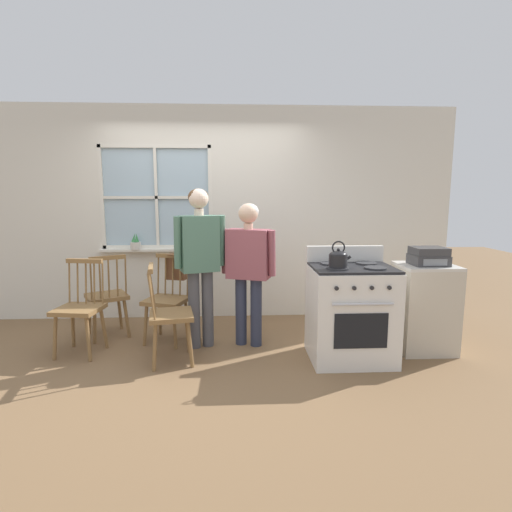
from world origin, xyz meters
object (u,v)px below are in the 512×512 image
object	(u,v)px
person_elderly_left	(200,253)
stove	(351,312)
potted_plant	(136,244)
handbag	(176,268)
person_teen_center	(248,260)
side_counter	(424,308)
chair_center_cluster	(80,310)
chair_by_window	(167,301)
chair_near_wall	(107,297)
kettle	(338,258)
chair_near_stove	(169,316)
stereo	(429,256)

from	to	relation	value
person_elderly_left	stove	bearing A→B (deg)	-33.63
potted_plant	handbag	xyz separation A→B (m)	(0.59, -0.59, -0.21)
person_teen_center	side_counter	size ratio (longest dim) A/B	1.68
person_elderly_left	handbag	distance (m)	0.56
chair_center_cluster	handbag	distance (m)	1.08
chair_by_window	chair_near_wall	distance (m)	0.72
person_elderly_left	kettle	bearing A→B (deg)	-40.65
stove	handbag	size ratio (longest dim) A/B	3.53
kettle	person_elderly_left	bearing A→B (deg)	158.11
handbag	chair_near_wall	bearing A→B (deg)	-176.29
chair_center_cluster	person_teen_center	bearing A→B (deg)	13.22
person_teen_center	chair_near_stove	bearing A→B (deg)	-133.12
chair_near_wall	side_counter	world-z (taller)	chair_near_wall
person_teen_center	stereo	bearing A→B (deg)	11.56
stereo	handbag	bearing A→B (deg)	166.49
chair_center_cluster	kettle	size ratio (longest dim) A/B	3.85
stove	person_elderly_left	bearing A→B (deg)	165.13
person_elderly_left	stove	distance (m)	1.62
person_elderly_left	side_counter	bearing A→B (deg)	-23.79
stove	chair_near_wall	bearing A→B (deg)	163.72
stove	side_counter	world-z (taller)	stove
chair_near_wall	person_teen_center	size ratio (longest dim) A/B	0.63
chair_near_stove	handbag	world-z (taller)	same
chair_near_stove	person_elderly_left	world-z (taller)	person_elderly_left
handbag	stove	bearing A→B (deg)	-24.02
chair_by_window	side_counter	size ratio (longest dim) A/B	1.06
chair_center_cluster	stereo	world-z (taller)	stereo
chair_near_wall	person_teen_center	bearing A→B (deg)	139.33
chair_center_cluster	potted_plant	xyz separation A→B (m)	(0.31, 1.12, 0.53)
chair_by_window	stove	bearing A→B (deg)	0.71
chair_by_window	potted_plant	distance (m)	1.10
chair_center_cluster	side_counter	world-z (taller)	chair_center_cluster
person_elderly_left	kettle	distance (m)	1.41
chair_by_window	kettle	xyz separation A→B (m)	(1.69, -0.71, 0.57)
chair_center_cluster	person_teen_center	xyz separation A→B (m)	(1.70, 0.14, 0.46)
kettle	person_teen_center	bearing A→B (deg)	145.62
stereo	chair_center_cluster	bearing A→B (deg)	178.25
chair_by_window	handbag	world-z (taller)	same
chair_center_cluster	person_teen_center	distance (m)	1.77
chair_near_wall	stereo	xyz separation A→B (m)	(3.38, -0.58, 0.53)
stereo	chair_near_wall	bearing A→B (deg)	170.31
chair_center_cluster	stove	bearing A→B (deg)	2.55
chair_near_wall	person_teen_center	xyz separation A→B (m)	(1.58, -0.33, 0.46)
chair_center_cluster	stereo	size ratio (longest dim) A/B	2.80
chair_near_stove	kettle	distance (m)	1.68
chair_by_window	person_teen_center	distance (m)	1.01
handbag	potted_plant	bearing A→B (deg)	134.68
chair_center_cluster	handbag	world-z (taller)	same
chair_near_stove	person_teen_center	distance (m)	0.99
chair_near_stove	person_teen_center	world-z (taller)	person_teen_center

